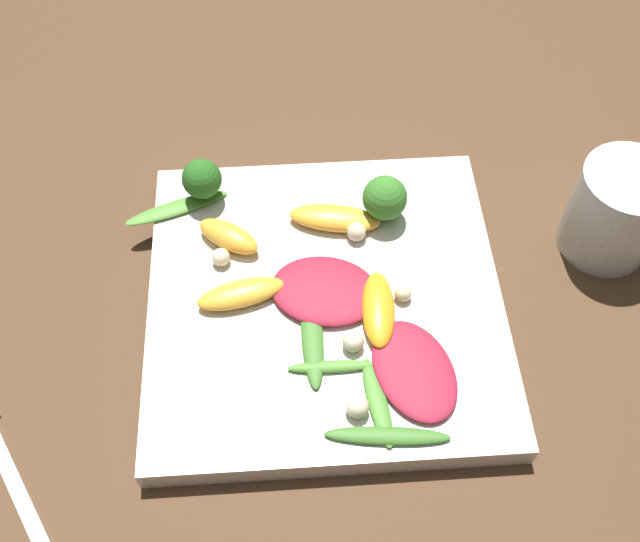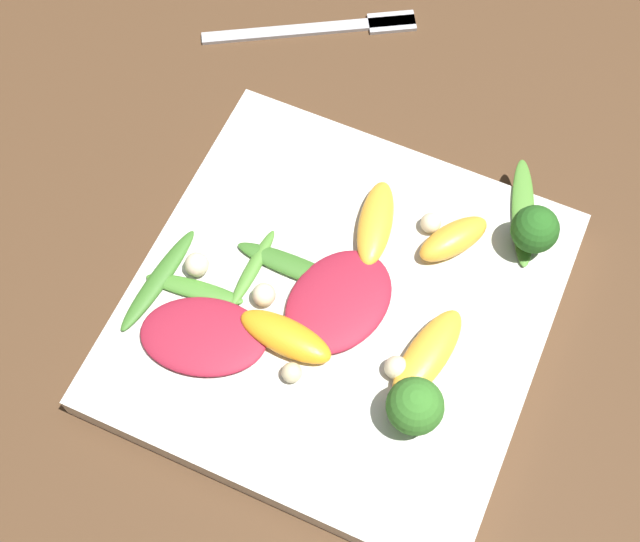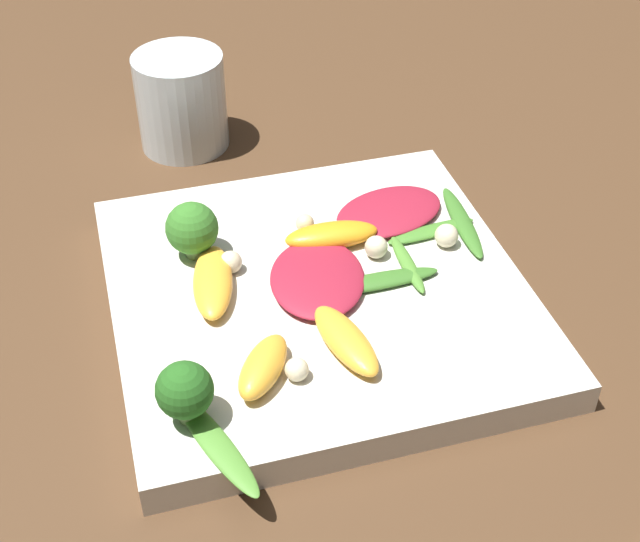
% 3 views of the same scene
% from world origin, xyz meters
% --- Properties ---
extents(ground_plane, '(2.40, 2.40, 0.00)m').
position_xyz_m(ground_plane, '(0.00, 0.00, 0.00)').
color(ground_plane, '#4C331E').
extents(plate, '(0.28, 0.28, 0.02)m').
position_xyz_m(plate, '(0.00, 0.00, 0.01)').
color(plate, silver).
rests_on(plate, ground_plane).
extents(drinking_glass, '(0.08, 0.08, 0.09)m').
position_xyz_m(drinking_glass, '(0.05, -0.25, 0.04)').
color(drinking_glass, silver).
rests_on(drinking_glass, ground_plane).
extents(radicchio_leaf_0, '(0.10, 0.08, 0.01)m').
position_xyz_m(radicchio_leaf_0, '(-0.07, -0.06, 0.03)').
color(radicchio_leaf_0, maroon).
rests_on(radicchio_leaf_0, plate).
extents(radicchio_leaf_1, '(0.09, 0.10, 0.01)m').
position_xyz_m(radicchio_leaf_1, '(-0.00, -0.00, 0.03)').
color(radicchio_leaf_1, maroon).
rests_on(radicchio_leaf_1, plate).
extents(orange_segment_0, '(0.07, 0.03, 0.02)m').
position_xyz_m(orange_segment_0, '(-0.02, -0.04, 0.03)').
color(orange_segment_0, orange).
rests_on(orange_segment_0, plate).
extents(orange_segment_1, '(0.04, 0.08, 0.02)m').
position_xyz_m(orange_segment_1, '(0.07, -0.01, 0.03)').
color(orange_segment_1, '#FCAD33').
rests_on(orange_segment_1, plate).
extents(orange_segment_2, '(0.05, 0.06, 0.02)m').
position_xyz_m(orange_segment_2, '(0.06, 0.08, 0.03)').
color(orange_segment_2, '#FCAD33').
rests_on(orange_segment_2, plate).
extents(orange_segment_3, '(0.04, 0.07, 0.02)m').
position_xyz_m(orange_segment_3, '(0.00, 0.07, 0.03)').
color(orange_segment_3, '#FCAD33').
rests_on(orange_segment_3, plate).
extents(broccoli_floret_0, '(0.03, 0.03, 0.04)m').
position_xyz_m(broccoli_floret_0, '(0.11, 0.10, 0.05)').
color(broccoli_floret_0, '#7A9E51').
rests_on(broccoli_floret_0, plate).
extents(broccoli_floret_1, '(0.04, 0.04, 0.04)m').
position_xyz_m(broccoli_floret_1, '(0.08, -0.06, 0.05)').
color(broccoli_floret_1, '#84AD5B').
rests_on(broccoli_floret_1, plate).
extents(arugula_sprig_0, '(0.09, 0.02, 0.01)m').
position_xyz_m(arugula_sprig_0, '(-0.04, 0.01, 0.03)').
color(arugula_sprig_0, '#3D7528').
rests_on(arugula_sprig_0, plate).
extents(arugula_sprig_1, '(0.01, 0.07, 0.01)m').
position_xyz_m(arugula_sprig_1, '(-0.07, 0.00, 0.03)').
color(arugula_sprig_1, '#518E33').
rests_on(arugula_sprig_1, plate).
extents(arugula_sprig_2, '(0.05, 0.09, 0.01)m').
position_xyz_m(arugula_sprig_2, '(0.10, 0.12, 0.03)').
color(arugula_sprig_2, '#518E33').
rests_on(arugula_sprig_2, plate).
extents(arugula_sprig_3, '(0.07, 0.02, 0.01)m').
position_xyz_m(arugula_sprig_3, '(-0.10, -0.03, 0.03)').
color(arugula_sprig_3, '#47842D').
rests_on(arugula_sprig_3, plate).
extents(arugula_sprig_4, '(0.02, 0.09, 0.01)m').
position_xyz_m(arugula_sprig_4, '(-0.12, -0.04, 0.03)').
color(arugula_sprig_4, '#3D7528').
rests_on(arugula_sprig_4, plate).
extents(macadamia_nut_0, '(0.02, 0.02, 0.02)m').
position_xyz_m(macadamia_nut_0, '(-0.10, -0.02, 0.03)').
color(macadamia_nut_0, beige).
rests_on(macadamia_nut_0, plate).
extents(macadamia_nut_1, '(0.02, 0.02, 0.02)m').
position_xyz_m(macadamia_nut_1, '(0.04, 0.08, 0.03)').
color(macadamia_nut_1, beige).
rests_on(macadamia_nut_1, plate).
extents(macadamia_nut_2, '(0.01, 0.01, 0.01)m').
position_xyz_m(macadamia_nut_2, '(-0.01, -0.06, 0.03)').
color(macadamia_nut_2, beige).
rests_on(macadamia_nut_2, plate).
extents(macadamia_nut_3, '(0.02, 0.02, 0.02)m').
position_xyz_m(macadamia_nut_3, '(-0.05, -0.02, 0.03)').
color(macadamia_nut_3, beige).
rests_on(macadamia_nut_3, plate).
extents(macadamia_nut_4, '(0.02, 0.02, 0.02)m').
position_xyz_m(macadamia_nut_4, '(0.06, -0.03, 0.03)').
color(macadamia_nut_4, beige).
rests_on(macadamia_nut_4, plate).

